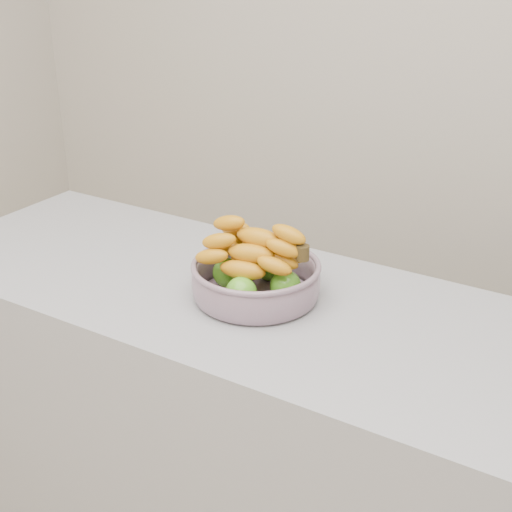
% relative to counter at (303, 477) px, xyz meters
% --- Properties ---
extents(counter, '(2.00, 0.60, 0.90)m').
position_rel_counter_xyz_m(counter, '(0.00, 0.00, 0.00)').
color(counter, '#999AA1').
rests_on(counter, ground).
extents(fruit_bowl, '(0.28, 0.28, 0.17)m').
position_rel_counter_xyz_m(fruit_bowl, '(-0.13, -0.00, 0.50)').
color(fruit_bowl, '#8998A4').
rests_on(fruit_bowl, counter).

